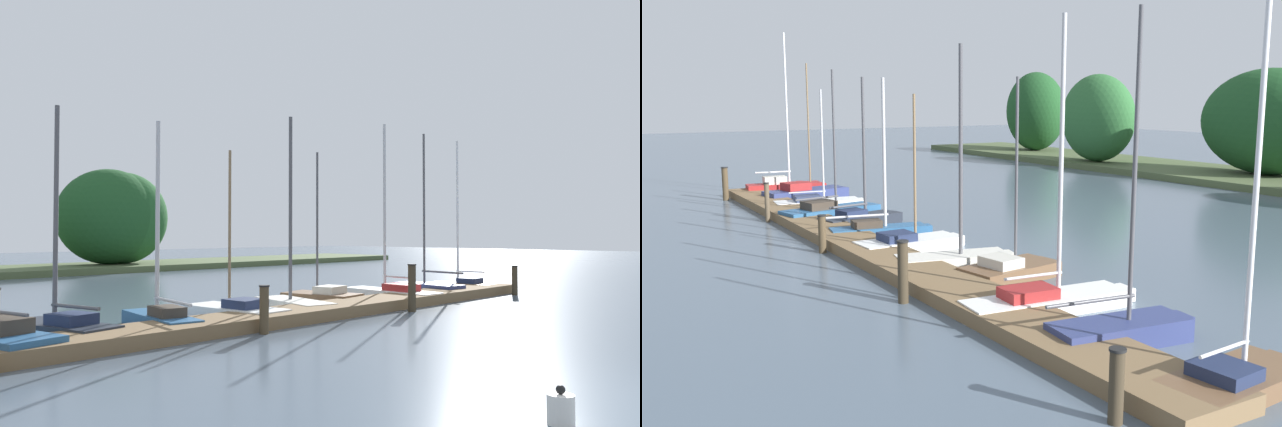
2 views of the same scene
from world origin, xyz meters
TOP-DOWN VIEW (x-y plane):
  - dock_pier at (0.00, 11.30)m, footprint 29.25×1.80m
  - sailboat_4 at (-3.84, 13.14)m, footprint 1.74×3.50m
  - sailboat_5 at (-1.30, 12.79)m, footprint 1.47×3.75m
  - sailboat_6 at (1.16, 12.75)m, footprint 1.42×3.68m
  - sailboat_7 at (3.78, 12.97)m, footprint 1.81×3.62m
  - sailboat_8 at (5.74, 13.53)m, footprint 1.77×3.02m
  - sailboat_9 at (8.61, 12.65)m, footprint 1.43×4.43m
  - sailboat_10 at (11.08, 12.60)m, footprint 1.40×3.40m
  - sailboat_11 at (13.81, 12.60)m, footprint 1.54×3.07m
  - mooring_piling_2 at (0.06, 10.16)m, footprint 0.27×0.27m
  - mooring_piling_3 at (6.29, 9.98)m, footprint 0.29×0.29m
  - mooring_piling_4 at (13.64, 9.99)m, footprint 0.27×0.27m
  - channel_buoy_0 at (-2.21, 1.74)m, footprint 0.36×0.36m

SIDE VIEW (x-z plane):
  - dock_pier at x=0.00m, z-range 0.00..0.35m
  - channel_buoy_0 at x=-2.21m, z-range -0.05..0.47m
  - sailboat_6 at x=1.16m, z-range -2.23..2.76m
  - sailboat_8 at x=5.74m, z-range -2.43..3.00m
  - sailboat_11 at x=13.81m, z-range -2.98..3.63m
  - sailboat_9 at x=8.61m, z-range -3.02..3.69m
  - sailboat_4 at x=-3.84m, z-range -2.47..3.16m
  - sailboat_10 at x=11.08m, z-range -2.96..3.66m
  - sailboat_7 at x=3.78m, z-range -2.84..3.54m
  - sailboat_5 at x=-1.30m, z-range -2.42..3.13m
  - mooring_piling_4 at x=13.64m, z-range 0.01..1.21m
  - mooring_piling_2 at x=0.06m, z-range 0.01..1.23m
  - mooring_piling_3 at x=6.29m, z-range 0.01..1.54m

